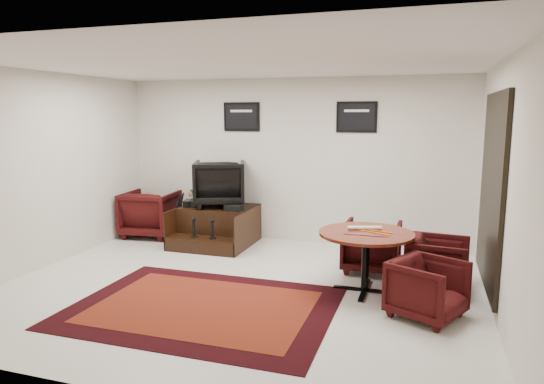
{
  "coord_description": "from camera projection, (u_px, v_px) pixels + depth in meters",
  "views": [
    {
      "loc": [
        2.22,
        -5.5,
        2.19
      ],
      "look_at": [
        0.16,
        0.9,
        1.11
      ],
      "focal_mm": 32.0,
      "sensor_mm": 36.0,
      "label": 1
    }
  ],
  "objects": [
    {
      "name": "ground",
      "position": [
        238.0,
        288.0,
        6.19
      ],
      "size": [
        6.0,
        6.0,
        0.0
      ],
      "primitive_type": "plane",
      "color": "silver",
      "rests_on": "ground"
    },
    {
      "name": "room_shell",
      "position": [
        271.0,
        148.0,
        5.9
      ],
      "size": [
        6.02,
        5.02,
        2.81
      ],
      "color": "beige",
      "rests_on": "ground"
    },
    {
      "name": "area_rug",
      "position": [
        203.0,
        307.0,
        5.56
      ],
      "size": [
        2.96,
        2.22,
        0.01
      ],
      "color": "black",
      "rests_on": "ground"
    },
    {
      "name": "shine_podium",
      "position": [
        217.0,
        227.0,
        8.29
      ],
      "size": [
        1.23,
        1.27,
        0.63
      ],
      "color": "black",
      "rests_on": "ground"
    },
    {
      "name": "shine_chair",
      "position": [
        220.0,
        181.0,
        8.29
      ],
      "size": [
        1.07,
        1.04,
        0.87
      ],
      "primitive_type": "imported",
      "rotation": [
        0.0,
        0.0,
        3.51
      ],
      "color": "black",
      "rests_on": "shine_podium"
    },
    {
      "name": "shoes_pair",
      "position": [
        191.0,
        203.0,
        8.31
      ],
      "size": [
        0.29,
        0.34,
        0.11
      ],
      "color": "black",
      "rests_on": "shine_podium"
    },
    {
      "name": "polish_kit",
      "position": [
        234.0,
        208.0,
        7.92
      ],
      "size": [
        0.28,
        0.2,
        0.09
      ],
      "primitive_type": "cube",
      "rotation": [
        0.0,
        0.0,
        -0.04
      ],
      "color": "black",
      "rests_on": "shine_podium"
    },
    {
      "name": "umbrella_black",
      "position": [
        174.0,
        217.0,
        8.35
      ],
      "size": [
        0.32,
        0.12,
        0.87
      ],
      "primitive_type": null,
      "color": "black",
      "rests_on": "ground"
    },
    {
      "name": "umbrella_hooked",
      "position": [
        177.0,
        216.0,
        8.45
      ],
      "size": [
        0.33,
        0.12,
        0.89
      ],
      "primitive_type": null,
      "color": "black",
      "rests_on": "ground"
    },
    {
      "name": "armchair_side",
      "position": [
        150.0,
        211.0,
        8.78
      ],
      "size": [
        0.97,
        0.92,
        0.91
      ],
      "primitive_type": "imported",
      "rotation": [
        0.0,
        0.0,
        3.25
      ],
      "color": "black",
      "rests_on": "ground"
    },
    {
      "name": "meeting_table",
      "position": [
        366.0,
        239.0,
        5.97
      ],
      "size": [
        1.16,
        1.16,
        0.76
      ],
      "color": "#401409",
      "rests_on": "ground"
    },
    {
      "name": "table_chair_back",
      "position": [
        372.0,
        244.0,
        6.81
      ],
      "size": [
        0.78,
        0.73,
        0.78
      ],
      "primitive_type": "imported",
      "rotation": [
        0.0,
        0.0,
        3.12
      ],
      "color": "black",
      "rests_on": "ground"
    },
    {
      "name": "table_chair_window",
      "position": [
        438.0,
        261.0,
        6.07
      ],
      "size": [
        0.75,
        0.79,
        0.74
      ],
      "primitive_type": "imported",
      "rotation": [
        0.0,
        0.0,
        1.46
      ],
      "color": "black",
      "rests_on": "ground"
    },
    {
      "name": "table_chair_corner",
      "position": [
        428.0,
        286.0,
        5.24
      ],
      "size": [
        0.89,
        0.91,
        0.71
      ],
      "primitive_type": "imported",
      "rotation": [
        0.0,
        0.0,
        1.11
      ],
      "color": "black",
      "rests_on": "ground"
    },
    {
      "name": "paper_roll",
      "position": [
        365.0,
        228.0,
        6.07
      ],
      "size": [
        0.42,
        0.17,
        0.05
      ],
      "primitive_type": "cylinder",
      "rotation": [
        0.0,
        1.57,
        0.29
      ],
      "color": "silver",
      "rests_on": "meeting_table"
    },
    {
      "name": "table_clutter",
      "position": [
        372.0,
        233.0,
        5.9
      ],
      "size": [
        0.57,
        0.35,
        0.01
      ],
      "color": "orange",
      "rests_on": "meeting_table"
    }
  ]
}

